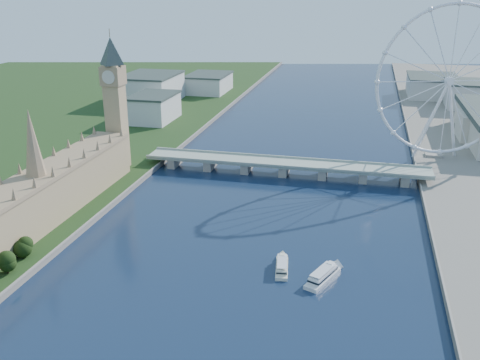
% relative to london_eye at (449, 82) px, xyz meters
% --- Properties ---
extents(parliament_range, '(24.00, 200.00, 70.00)m').
position_rel_london_eye_xyz_m(parliament_range, '(-247.98, -185.08, -49.04)').
color(parliament_range, tan).
rests_on(parliament_range, ground).
extents(big_ben, '(20.02, 20.02, 110.00)m').
position_rel_london_eye_xyz_m(big_ben, '(-247.98, -77.08, -0.95)').
color(big_ben, tan).
rests_on(big_ben, ground).
extents(westminster_bridge, '(220.00, 22.00, 9.50)m').
position_rel_london_eye_xyz_m(westminster_bridge, '(-119.98, -55.08, -60.89)').
color(westminster_bridge, gray).
rests_on(westminster_bridge, ground).
extents(london_eye, '(113.60, 39.12, 124.30)m').
position_rel_london_eye_xyz_m(london_eye, '(0.00, 0.00, 0.00)').
color(london_eye, silver).
rests_on(london_eye, ground).
extents(city_skyline, '(505.00, 280.00, 32.00)m').
position_rel_london_eye_xyz_m(city_skyline, '(-80.75, 205.00, -50.56)').
color(city_skyline, beige).
rests_on(city_skyline, ground).
extents(tour_boat_near, '(9.94, 26.43, 5.66)m').
position_rel_london_eye_xyz_m(tour_boat_near, '(-98.09, -203.84, -67.52)').
color(tour_boat_near, beige).
rests_on(tour_boat_near, ground).
extents(tour_boat_far, '(18.36, 30.10, 6.51)m').
position_rel_london_eye_xyz_m(tour_boat_far, '(-76.64, -209.27, -67.52)').
color(tour_boat_far, silver).
rests_on(tour_boat_far, ground).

